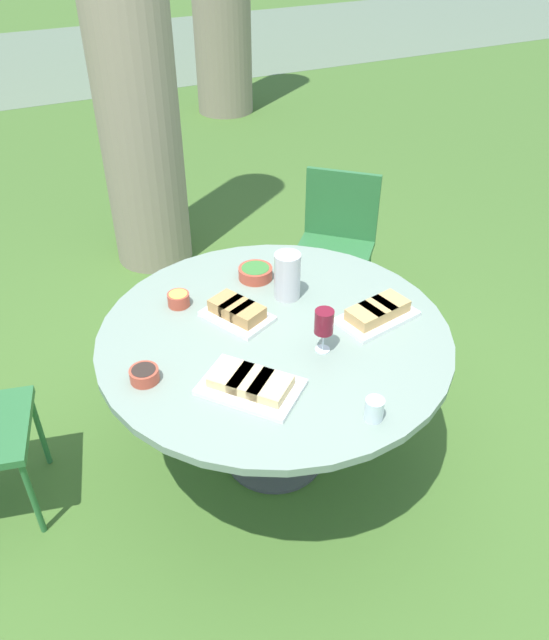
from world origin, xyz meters
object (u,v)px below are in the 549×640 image
object	(u,v)px
water_pitcher	(287,276)
wine_glass	(324,323)
chair_near_left	(336,236)
dining_table	(274,348)

from	to	relation	value
water_pitcher	wine_glass	xyz separation A→B (m)	(-0.05, -0.40, 0.03)
water_pitcher	wine_glass	size ratio (longest dim) A/B	1.13
chair_near_left	water_pitcher	xyz separation A→B (m)	(-0.71, -0.74, 0.34)
water_pitcher	chair_near_left	bearing A→B (deg)	46.41
chair_near_left	water_pitcher	world-z (taller)	water_pitcher
dining_table	water_pitcher	world-z (taller)	water_pitcher
water_pitcher	wine_glass	bearing A→B (deg)	-96.46
wine_glass	chair_near_left	bearing A→B (deg)	56.72
dining_table	water_pitcher	size ratio (longest dim) A/B	6.81
dining_table	chair_near_left	bearing A→B (deg)	47.57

